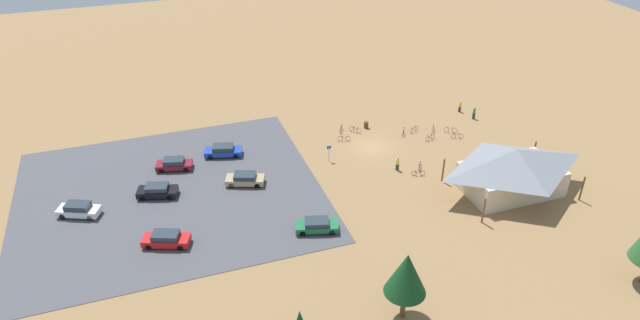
{
  "coord_description": "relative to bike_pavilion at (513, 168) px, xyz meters",
  "views": [
    {
      "loc": [
        27.02,
        57.83,
        35.94
      ],
      "look_at": [
        7.96,
        2.84,
        1.2
      ],
      "focal_mm": 31.89,
      "sensor_mm": 36.0,
      "label": 1
    }
  ],
  "objects": [
    {
      "name": "bicycle_orange_mid_cluster",
      "position": [
        13.45,
        -16.94,
        -2.63
      ],
      "size": [
        1.67,
        0.6,
        0.8
      ],
      "color": "black",
      "rests_on": "ground"
    },
    {
      "name": "car_tan_mid_lot",
      "position": [
        27.93,
        -11.0,
        -2.27
      ],
      "size": [
        4.72,
        3.24,
        1.38
      ],
      "color": "tan",
      "rests_on": "parking_lot_asphalt"
    },
    {
      "name": "visitor_at_bikes",
      "position": [
        -5.42,
        -19.63,
        -2.16
      ],
      "size": [
        0.4,
        0.4,
        1.62
      ],
      "color": "#2D3347",
      "rests_on": "ground"
    },
    {
      "name": "car_black_inner_stall",
      "position": [
        37.68,
        -11.78,
        -2.24
      ],
      "size": [
        4.71,
        3.05,
        1.44
      ],
      "color": "black",
      "rests_on": "parking_lot_asphalt"
    },
    {
      "name": "bike_pavilion",
      "position": [
        0.0,
        0.0,
        0.0
      ],
      "size": [
        12.77,
        8.64,
        5.36
      ],
      "color": "beige",
      "rests_on": "ground"
    },
    {
      "name": "car_blue_second_row",
      "position": [
        29.06,
        -18.29,
        -2.26
      ],
      "size": [
        4.89,
        2.95,
        1.4
      ],
      "color": "#1E42B2",
      "rests_on": "parking_lot_asphalt"
    },
    {
      "name": "car_maroon_end_stall",
      "position": [
        35.23,
        -17.02,
        -2.26
      ],
      "size": [
        4.54,
        2.79,
        1.4
      ],
      "color": "maroon",
      "rests_on": "parking_lot_asphalt"
    },
    {
      "name": "car_white_back_corner",
      "position": [
        45.86,
        -10.8,
        -2.22
      ],
      "size": [
        4.71,
        3.35,
        1.51
      ],
      "color": "white",
      "rests_on": "parking_lot_asphalt"
    },
    {
      "name": "bicycle_silver_trailside",
      "position": [
        -0.9,
        -14.42,
        -2.62
      ],
      "size": [
        1.5,
        1.05,
        0.86
      ],
      "color": "black",
      "rests_on": "ground"
    },
    {
      "name": "trash_bin",
      "position": [
        9.26,
        -19.43,
        -2.56
      ],
      "size": [
        0.6,
        0.6,
        0.9
      ],
      "primitive_type": "cylinder",
      "color": "brown",
      "rests_on": "ground"
    },
    {
      "name": "visitor_near_lot",
      "position": [
        -6.09,
        -17.02,
        -2.06
      ],
      "size": [
        0.36,
        0.36,
        1.79
      ],
      "color": "#2D3347",
      "rests_on": "ground"
    },
    {
      "name": "visitor_crossing_yard",
      "position": [
        10.04,
        -8.12,
        -2.12
      ],
      "size": [
        0.37,
        0.4,
        1.7
      ],
      "color": "#2D3347",
      "rests_on": "ground"
    },
    {
      "name": "bicycle_yellow_yard_left",
      "position": [
        -0.93,
        -12.75,
        -2.67
      ],
      "size": [
        1.55,
        0.6,
        0.79
      ],
      "color": "black",
      "rests_on": "ground"
    },
    {
      "name": "bicycle_green_front_row",
      "position": [
        7.31,
        -7.6,
        -2.64
      ],
      "size": [
        1.01,
        1.5,
        0.8
      ],
      "color": "black",
      "rests_on": "ground"
    },
    {
      "name": "bicycle_black_edge_south",
      "position": [
        8.23,
        -6.19,
        -2.66
      ],
      "size": [
        1.56,
        0.63,
        0.78
      ],
      "color": "black",
      "rests_on": "ground"
    },
    {
      "name": "bicycle_teal_near_porch",
      "position": [
        3.65,
        -16.26,
        -2.63
      ],
      "size": [
        1.61,
        0.86,
        0.82
      ],
      "color": "black",
      "rests_on": "ground"
    },
    {
      "name": "lot_sign",
      "position": [
        17.04,
        -12.83,
        -1.6
      ],
      "size": [
        0.56,
        0.08,
        2.2
      ],
      "color": "#99999E",
      "rests_on": "ground"
    },
    {
      "name": "car_green_by_curb",
      "position": [
        22.95,
        -0.12,
        -2.3
      ],
      "size": [
        4.67,
        2.97,
        1.31
      ],
      "color": "#1E6B3D",
      "rests_on": "parking_lot_asphalt"
    },
    {
      "name": "bicycle_blue_by_bin",
      "position": [
        2.69,
        -13.47,
        -2.62
      ],
      "size": [
        1.65,
        0.7,
        0.85
      ],
      "color": "black",
      "rests_on": "ground"
    },
    {
      "name": "pine_far_west",
      "position": [
        19.9,
        13.27,
        1.73
      ],
      "size": [
        3.51,
        3.51,
        6.73
      ],
      "color": "brown",
      "rests_on": "ground"
    },
    {
      "name": "bicycle_white_lone_east",
      "position": [
        5.35,
        -15.96,
        -2.63
      ],
      "size": [
        0.98,
        1.5,
        0.89
      ],
      "color": "black",
      "rests_on": "ground"
    },
    {
      "name": "bicycle_purple_back_row",
      "position": [
        11.17,
        -18.71,
        -2.61
      ],
      "size": [
        1.18,
        1.33,
        0.87
      ],
      "color": "black",
      "rests_on": "ground"
    },
    {
      "name": "parking_lot_asphalt",
      "position": [
        36.45,
        -11.85,
        -2.98
      ],
      "size": [
        33.11,
        29.66,
        0.05
      ],
      "primitive_type": "cube",
      "color": "#4C4C51",
      "rests_on": "ground"
    },
    {
      "name": "bicycle_orange_yard_right",
      "position": [
        12.87,
        -19.53,
        -2.62
      ],
      "size": [
        0.95,
        1.59,
        0.82
      ],
      "color": "black",
      "rests_on": "ground"
    },
    {
      "name": "bicycle_red_yard_front",
      "position": [
        1.07,
        -15.6,
        -2.65
      ],
      "size": [
        0.86,
        1.44,
        0.76
      ],
      "color": "black",
      "rests_on": "ground"
    },
    {
      "name": "ground",
      "position": [
        10.71,
        -14.31,
        -3.01
      ],
      "size": [
        160.0,
        160.0,
        0.0
      ],
      "primitive_type": "plane",
      "color": "#937047",
      "rests_on": "ground"
    },
    {
      "name": "car_red_far_end",
      "position": [
        37.66,
        -2.8,
        -2.24
      ],
      "size": [
        4.91,
        3.29,
        1.46
      ],
      "color": "red",
      "rests_on": "parking_lot_asphalt"
    }
  ]
}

